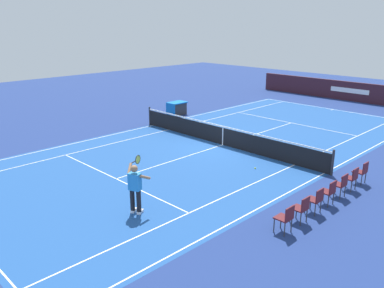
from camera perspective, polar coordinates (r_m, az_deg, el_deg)
name	(u,v)px	position (r m, az deg, el deg)	size (l,w,h in m)	color
ground_plane	(223,145)	(19.92, 4.46, -0.12)	(60.00, 60.00, 0.00)	navy
court_slab	(223,145)	(19.92, 4.46, -0.12)	(24.20, 11.40, 0.00)	#1E4C93
court_line_markings	(223,145)	(19.92, 4.46, -0.11)	(23.85, 11.05, 0.01)	white
tennis_net	(223,135)	(19.78, 4.49, 1.24)	(0.10, 11.70, 1.08)	#2D2D33
stadium_barrier	(359,92)	(33.18, 22.93, 6.90)	(0.26, 17.00, 1.48)	#381923
tennis_player_near	(135,186)	(12.73, -8.20, -6.05)	(0.94, 0.92, 1.70)	black
tennis_ball	(255,168)	(16.84, 9.11, -3.47)	(0.07, 0.07, 0.07)	#CCE01E
spectator_chair_0	(362,171)	(16.32, 23.34, -3.59)	(0.44, 0.44, 0.88)	#38383D
spectator_chair_1	(352,177)	(15.55, 22.09, -4.44)	(0.44, 0.44, 0.88)	#38383D
spectator_chair_2	(341,184)	(14.79, 20.71, -5.38)	(0.44, 0.44, 0.88)	#38383D
spectator_chair_3	(329,191)	(14.05, 19.18, -6.42)	(0.44, 0.44, 0.88)	#38383D
spectator_chair_4	(316,199)	(13.32, 17.47, -7.56)	(0.44, 0.44, 0.88)	#38383D
spectator_chair_5	(302,207)	(12.61, 15.56, -8.83)	(0.44, 0.44, 0.88)	#38383D
spectator_chair_6	(286,217)	(11.92, 13.41, -10.23)	(0.44, 0.44, 0.88)	#38383D
equipment_cart_tarped	(177,108)	(26.32, -2.21, 5.19)	(1.25, 0.84, 0.85)	#2D2D33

